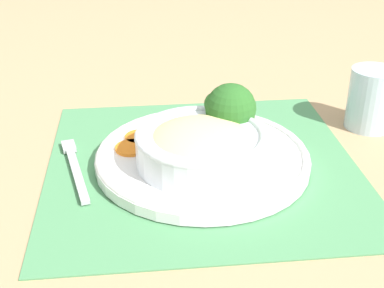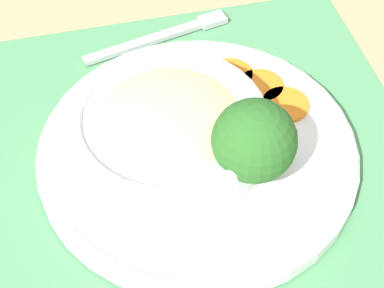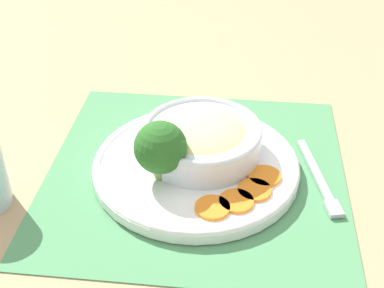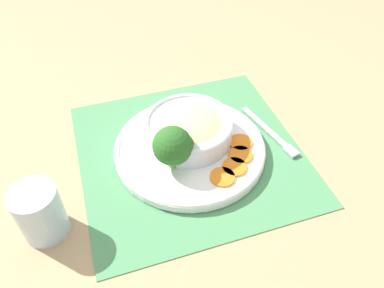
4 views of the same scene
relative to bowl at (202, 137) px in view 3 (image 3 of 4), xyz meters
The scene contains 10 objects.
ground_plane 0.06m from the bowl, 71.29° to the left, with size 4.00×4.00×0.00m, color tan.
placemat 0.05m from the bowl, 71.29° to the left, with size 0.50×0.49×0.00m.
plate 0.04m from the bowl, 71.29° to the left, with size 0.32×0.32×0.02m.
bowl is the anchor object (origin of this frame).
broccoli_floret 0.09m from the bowl, 45.92° to the left, with size 0.08×0.08×0.09m.
carrot_slice_near 0.13m from the bowl, 96.77° to the left, with size 0.05×0.05×0.01m.
carrot_slice_middle 0.13m from the bowl, 112.86° to the left, with size 0.05×0.05×0.01m.
carrot_slice_far 0.12m from the bowl, 129.59° to the left, with size 0.05×0.05×0.01m.
carrot_slice_extra 0.11m from the bowl, 147.28° to the left, with size 0.05×0.05×0.01m.
fork 0.19m from the bowl, 162.53° to the left, with size 0.04×0.18×0.01m.
Camera 3 is at (-0.01, 0.65, 0.52)m, focal length 50.00 mm.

